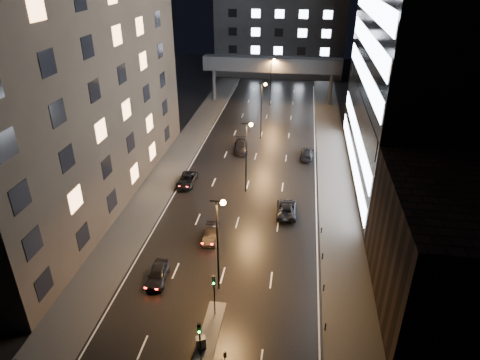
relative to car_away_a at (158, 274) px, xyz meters
The scene contains 24 objects.
ground 32.29m from the car_away_a, 78.70° to the left, with size 160.00×160.00×0.00m, color black.
sidewalk_left 27.37m from the car_away_a, 103.04° to the left, with size 5.00×110.00×0.15m, color #383533.
sidewalk_right 32.64m from the car_away_a, 54.77° to the left, with size 5.00×110.00×0.15m, color #383533.
building_left 29.62m from the car_away_a, 135.93° to the left, with size 15.00×48.00×40.00m, color #2D2319.
building_right_low 26.85m from the car_away_a, ahead, with size 10.00×18.00×12.00m, color black.
building_right_glass 47.11m from the car_away_a, 41.44° to the left, with size 20.00×36.00×45.00m, color black.
building_far 90.64m from the car_away_a, 85.96° to the left, with size 34.00×14.00×25.00m, color #333335.
skybridge 62.44m from the car_away_a, 84.14° to the left, with size 30.00×3.00×10.00m.
median_island 9.20m from the car_away_a, 43.75° to the right, with size 1.60×8.00×0.15m, color #383533.
traffic_signal_near 8.01m from the car_away_a, 30.16° to the right, with size 0.28×0.34×4.40m.
traffic_signal_far 11.69m from the car_away_a, 54.68° to the right, with size 0.28×0.34×4.40m.
bollard_row 16.63m from the car_away_a, ahead, with size 0.12×25.12×0.90m.
streetlight_near 8.67m from the car_away_a, ahead, with size 1.45×0.50×10.15m.
streetlight_mid_a 21.48m from the car_away_a, 71.74° to the left, with size 1.45×0.50×10.15m.
streetlight_mid_b 40.59m from the car_away_a, 80.71° to the left, with size 1.45×0.50×10.15m.
streetlight_far 60.28m from the car_away_a, 83.80° to the left, with size 1.45×0.50×10.15m.
car_away_a is the anchor object (origin of this frame).
car_away_b 8.77m from the car_away_a, 64.18° to the left, with size 1.50×4.32×1.42m, color black.
car_away_c 20.65m from the car_away_a, 96.51° to the left, with size 2.33×5.06×1.41m, color black.
car_away_d 33.77m from the car_away_a, 83.84° to the left, with size 2.23×5.49×1.59m, color black.
car_toward_a 19.01m from the car_away_a, 50.08° to the left, with size 2.46×5.32×1.48m, color black.
car_toward_b 35.54m from the car_away_a, 65.69° to the left, with size 2.07×5.10×1.48m, color black.
utility_cabinet 9.92m from the car_away_a, 51.11° to the right, with size 0.80×0.56×1.08m, color #48484A.
cone_a 11.57m from the car_away_a, 44.06° to the right, with size 0.33×0.33×0.50m, color #FF520D.
Camera 1 is at (6.77, -23.84, 29.03)m, focal length 32.00 mm.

